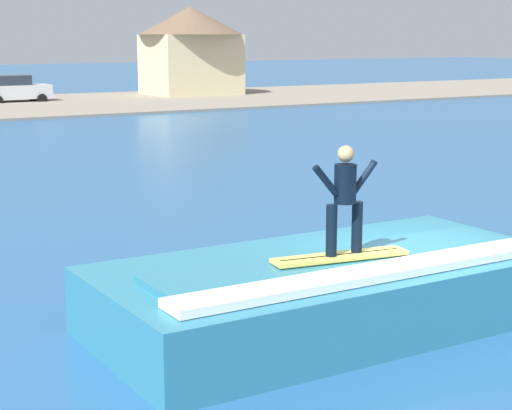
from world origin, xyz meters
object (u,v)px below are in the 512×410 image
object	(u,v)px
surfboard	(340,256)
surfer	(345,194)
house_gabled_white	(191,46)
wave_crest	(330,291)
car_far_shore	(14,89)

from	to	relation	value
surfboard	surfer	distance (m)	0.91
surfboard	house_gabled_white	world-z (taller)	house_gabled_white
surfboard	surfer	bearing A→B (deg)	-7.40
wave_crest	surfer	world-z (taller)	surfer
wave_crest	car_far_shore	bearing A→B (deg)	79.80
surfer	house_gabled_white	bearing A→B (deg)	65.44
car_far_shore	house_gabled_white	xyz separation A→B (m)	(13.34, 0.72, 2.75)
car_far_shore	surfboard	bearing A→B (deg)	-100.25
wave_crest	car_far_shore	world-z (taller)	car_far_shore
surfer	car_far_shore	size ratio (longest dim) A/B	0.36
surfer	car_far_shore	bearing A→B (deg)	79.82
wave_crest	surfboard	bearing A→B (deg)	-105.62
wave_crest	surfer	bearing A→B (deg)	-96.60
wave_crest	surfboard	size ratio (longest dim) A/B	3.33
wave_crest	house_gabled_white	size ratio (longest dim) A/B	0.92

